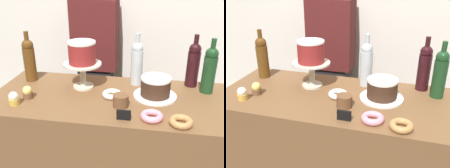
% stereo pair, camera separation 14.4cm
% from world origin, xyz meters
% --- Properties ---
extents(back_wall, '(6.00, 0.05, 2.60)m').
position_xyz_m(back_wall, '(0.00, 0.88, 1.30)').
color(back_wall, silver).
rests_on(back_wall, ground_plane).
extents(display_counter, '(1.40, 0.61, 0.93)m').
position_xyz_m(display_counter, '(0.00, 0.00, 0.46)').
color(display_counter, brown).
rests_on(display_counter, ground_plane).
extents(cake_stand_pedestal, '(0.23, 0.23, 0.16)m').
position_xyz_m(cake_stand_pedestal, '(-0.20, 0.10, 1.04)').
color(cake_stand_pedestal, beige).
rests_on(cake_stand_pedestal, display_counter).
extents(white_layer_cake, '(0.16, 0.16, 0.13)m').
position_xyz_m(white_layer_cake, '(-0.20, 0.10, 1.15)').
color(white_layer_cake, maroon).
rests_on(white_layer_cake, cake_stand_pedestal).
extents(silver_serving_platter, '(0.25, 0.25, 0.01)m').
position_xyz_m(silver_serving_platter, '(0.24, 0.05, 0.93)').
color(silver_serving_platter, white).
rests_on(silver_serving_platter, display_counter).
extents(chocolate_round_cake, '(0.17, 0.17, 0.11)m').
position_xyz_m(chocolate_round_cake, '(0.24, 0.05, 0.99)').
color(chocolate_round_cake, '#3D2619').
rests_on(chocolate_round_cake, silver_serving_platter).
extents(wine_bottle_green, '(0.08, 0.08, 0.33)m').
position_xyz_m(wine_bottle_green, '(0.55, 0.16, 1.07)').
color(wine_bottle_green, '#193D1E').
rests_on(wine_bottle_green, display_counter).
extents(wine_bottle_amber, '(0.08, 0.08, 0.33)m').
position_xyz_m(wine_bottle_amber, '(-0.57, 0.16, 1.07)').
color(wine_bottle_amber, '#5B3814').
rests_on(wine_bottle_amber, display_counter).
extents(wine_bottle_dark_red, '(0.08, 0.08, 0.33)m').
position_xyz_m(wine_bottle_dark_red, '(0.46, 0.24, 1.07)').
color(wine_bottle_dark_red, black).
rests_on(wine_bottle_dark_red, display_counter).
extents(wine_bottle_clear, '(0.08, 0.08, 0.33)m').
position_xyz_m(wine_bottle_clear, '(0.12, 0.21, 1.07)').
color(wine_bottle_clear, '#B2BCC1').
rests_on(wine_bottle_clear, display_counter).
extents(cupcake_vanilla, '(0.06, 0.06, 0.07)m').
position_xyz_m(cupcake_vanilla, '(-0.51, -0.18, 0.96)').
color(cupcake_vanilla, gold).
rests_on(cupcake_vanilla, display_counter).
extents(cupcake_lemon, '(0.06, 0.06, 0.07)m').
position_xyz_m(cupcake_lemon, '(-0.47, -0.10, 0.96)').
color(cupcake_lemon, brown).
rests_on(cupcake_lemon, display_counter).
extents(donut_maple, '(0.11, 0.11, 0.03)m').
position_xyz_m(donut_maple, '(0.37, -0.23, 0.94)').
color(donut_maple, '#B27F47').
rests_on(donut_maple, display_counter).
extents(donut_pink, '(0.11, 0.11, 0.03)m').
position_xyz_m(donut_pink, '(0.23, -0.21, 0.94)').
color(donut_pink, pink).
rests_on(donut_pink, display_counter).
extents(donut_sugar, '(0.11, 0.11, 0.03)m').
position_xyz_m(donut_sugar, '(-0.00, 0.00, 0.94)').
color(donut_sugar, silver).
rests_on(donut_sugar, display_counter).
extents(cookie_stack, '(0.08, 0.08, 0.07)m').
position_xyz_m(cookie_stack, '(0.06, -0.10, 0.96)').
color(cookie_stack, brown).
rests_on(cookie_stack, display_counter).
extents(price_sign_chalkboard, '(0.07, 0.01, 0.05)m').
position_xyz_m(price_sign_chalkboard, '(0.10, -0.24, 0.95)').
color(price_sign_chalkboard, black).
rests_on(price_sign_chalkboard, display_counter).
extents(barista_figure, '(0.36, 0.22, 1.60)m').
position_xyz_m(barista_figure, '(-0.25, 0.68, 0.84)').
color(barista_figure, black).
rests_on(barista_figure, ground_plane).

